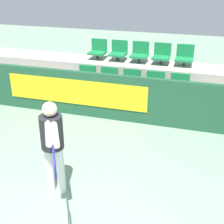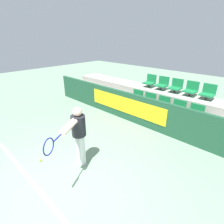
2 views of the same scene
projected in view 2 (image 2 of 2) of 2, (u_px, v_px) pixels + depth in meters
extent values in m
plane|color=gray|center=(57.00, 190.00, 3.79)|extent=(30.00, 30.00, 0.00)
cube|color=white|center=(45.00, 198.00, 3.60)|extent=(5.77, 0.08, 0.01)
cube|color=#1E4C33|center=(152.00, 114.00, 6.07)|extent=(10.86, 0.12, 1.11)
cube|color=yellow|center=(125.00, 105.00, 6.75)|extent=(3.52, 0.02, 0.61)
cube|color=#ADA89E|center=(159.00, 117.00, 6.57)|extent=(10.46, 0.96, 0.50)
cube|color=#ADA89E|center=(172.00, 105.00, 7.11)|extent=(10.46, 0.96, 0.99)
cylinder|color=#333333|center=(135.00, 102.00, 7.21)|extent=(0.07, 0.07, 0.15)
cube|color=#197A42|center=(135.00, 99.00, 7.17)|extent=(0.45, 0.42, 0.05)
cube|color=#197A42|center=(138.00, 94.00, 7.22)|extent=(0.45, 0.04, 0.33)
cylinder|color=#333333|center=(147.00, 105.00, 6.84)|extent=(0.07, 0.07, 0.15)
cube|color=#197A42|center=(147.00, 103.00, 6.80)|extent=(0.45, 0.42, 0.05)
cube|color=#197A42|center=(151.00, 97.00, 6.85)|extent=(0.45, 0.04, 0.33)
cylinder|color=#333333|center=(161.00, 109.00, 6.47)|extent=(0.07, 0.07, 0.15)
cube|color=#197A42|center=(161.00, 107.00, 6.43)|extent=(0.45, 0.42, 0.05)
cube|color=#197A42|center=(164.00, 100.00, 6.48)|extent=(0.45, 0.04, 0.33)
cylinder|color=#333333|center=(176.00, 114.00, 6.10)|extent=(0.07, 0.07, 0.15)
cube|color=#197A42|center=(177.00, 111.00, 6.06)|extent=(0.45, 0.42, 0.05)
cube|color=#197A42|center=(180.00, 104.00, 6.11)|extent=(0.45, 0.04, 0.33)
cylinder|color=#333333|center=(193.00, 119.00, 5.73)|extent=(0.07, 0.07, 0.15)
cube|color=#197A42|center=(194.00, 116.00, 5.68)|extent=(0.45, 0.42, 0.05)
cube|color=#197A42|center=(197.00, 109.00, 5.73)|extent=(0.45, 0.04, 0.33)
cylinder|color=#333333|center=(149.00, 85.00, 7.65)|extent=(0.07, 0.07, 0.15)
cube|color=#197A42|center=(149.00, 83.00, 7.61)|extent=(0.45, 0.42, 0.05)
cube|color=#197A42|center=(152.00, 78.00, 7.66)|extent=(0.45, 0.04, 0.33)
cylinder|color=#333333|center=(161.00, 88.00, 7.28)|extent=(0.07, 0.07, 0.15)
cube|color=#197A42|center=(161.00, 86.00, 7.24)|extent=(0.45, 0.42, 0.05)
cube|color=#197A42|center=(164.00, 80.00, 7.29)|extent=(0.45, 0.04, 0.33)
cylinder|color=#333333|center=(174.00, 91.00, 6.91)|extent=(0.07, 0.07, 0.15)
cube|color=#197A42|center=(175.00, 88.00, 6.87)|extent=(0.45, 0.42, 0.05)
cube|color=#197A42|center=(178.00, 83.00, 6.92)|extent=(0.45, 0.04, 0.33)
cylinder|color=#333333|center=(189.00, 94.00, 6.53)|extent=(0.07, 0.07, 0.15)
cube|color=#197A42|center=(190.00, 91.00, 6.49)|extent=(0.45, 0.42, 0.05)
cube|color=#197A42|center=(193.00, 85.00, 6.54)|extent=(0.45, 0.04, 0.33)
cylinder|color=#333333|center=(206.00, 97.00, 6.16)|extent=(0.07, 0.07, 0.15)
cube|color=#197A42|center=(207.00, 95.00, 6.12)|extent=(0.45, 0.42, 0.05)
cube|color=#197A42|center=(210.00, 88.00, 6.17)|extent=(0.45, 0.04, 0.33)
cylinder|color=silver|center=(78.00, 147.00, 4.53)|extent=(0.13, 0.13, 0.83)
cylinder|color=silver|center=(83.00, 150.00, 4.41)|extent=(0.13, 0.13, 0.83)
cylinder|color=black|center=(78.00, 126.00, 4.20)|extent=(0.35, 0.35, 0.52)
sphere|color=beige|center=(77.00, 112.00, 4.05)|extent=(0.22, 0.22, 0.22)
cylinder|color=beige|center=(67.00, 126.00, 3.72)|extent=(0.37, 0.56, 0.09)
cylinder|color=beige|center=(70.00, 127.00, 3.66)|extent=(0.37, 0.56, 0.09)
cylinder|color=navy|center=(58.00, 138.00, 3.30)|extent=(0.17, 0.28, 0.03)
torus|color=navy|center=(49.00, 147.00, 3.03)|extent=(0.18, 0.29, 0.32)
sphere|color=#CCDB33|center=(40.00, 160.00, 4.65)|extent=(0.07, 0.07, 0.07)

